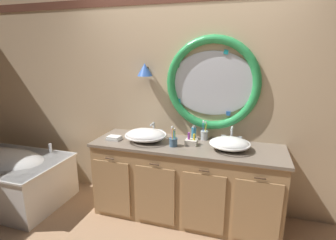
{
  "coord_description": "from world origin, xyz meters",
  "views": [
    {
      "loc": [
        0.66,
        -2.27,
        1.78
      ],
      "look_at": [
        -0.13,
        0.25,
        1.09
      ],
      "focal_mm": 27.9,
      "sensor_mm": 36.0,
      "label": 1
    }
  ],
  "objects_px": {
    "soap_dispenser": "(194,133)",
    "toiletry_basket": "(191,142)",
    "sink_basin_left": "(146,135)",
    "sink_basin_right": "(230,144)",
    "toothbrush_holder_right": "(204,135)",
    "bathtub": "(5,175)",
    "folded_hand_towel": "(114,138)",
    "toothbrush_holder_left": "(173,141)"
  },
  "relations": [
    {
      "from": "toothbrush_holder_left",
      "to": "folded_hand_towel",
      "type": "relative_size",
      "value": 1.46
    },
    {
      "from": "soap_dispenser",
      "to": "sink_basin_right",
      "type": "bearing_deg",
      "value": -27.96
    },
    {
      "from": "toothbrush_holder_left",
      "to": "toiletry_basket",
      "type": "height_order",
      "value": "toothbrush_holder_left"
    },
    {
      "from": "folded_hand_towel",
      "to": "soap_dispenser",
      "type": "bearing_deg",
      "value": 18.57
    },
    {
      "from": "toiletry_basket",
      "to": "soap_dispenser",
      "type": "bearing_deg",
      "value": 94.17
    },
    {
      "from": "toothbrush_holder_left",
      "to": "toiletry_basket",
      "type": "bearing_deg",
      "value": 28.68
    },
    {
      "from": "soap_dispenser",
      "to": "toiletry_basket",
      "type": "bearing_deg",
      "value": -85.83
    },
    {
      "from": "sink_basin_left",
      "to": "toothbrush_holder_left",
      "type": "height_order",
      "value": "toothbrush_holder_left"
    },
    {
      "from": "bathtub",
      "to": "toothbrush_holder_left",
      "type": "xyz_separation_m",
      "value": [
        2.06,
        0.26,
        0.56
      ]
    },
    {
      "from": "sink_basin_left",
      "to": "toothbrush_holder_right",
      "type": "distance_m",
      "value": 0.64
    },
    {
      "from": "toothbrush_holder_right",
      "to": "toiletry_basket",
      "type": "bearing_deg",
      "value": -115.38
    },
    {
      "from": "sink_basin_right",
      "to": "soap_dispenser",
      "type": "relative_size",
      "value": 2.47
    },
    {
      "from": "toothbrush_holder_left",
      "to": "soap_dispenser",
      "type": "xyz_separation_m",
      "value": [
        0.16,
        0.28,
        0.02
      ]
    },
    {
      "from": "toothbrush_holder_right",
      "to": "bathtub",
      "type": "bearing_deg",
      "value": -166.52
    },
    {
      "from": "toothbrush_holder_left",
      "to": "soap_dispenser",
      "type": "height_order",
      "value": "toothbrush_holder_left"
    },
    {
      "from": "bathtub",
      "to": "sink_basin_right",
      "type": "bearing_deg",
      "value": 7.0
    },
    {
      "from": "sink_basin_left",
      "to": "toiletry_basket",
      "type": "relative_size",
      "value": 3.51
    },
    {
      "from": "bathtub",
      "to": "sink_basin_left",
      "type": "xyz_separation_m",
      "value": [
        1.73,
        0.32,
        0.58
      ]
    },
    {
      "from": "sink_basin_left",
      "to": "toothbrush_holder_left",
      "type": "bearing_deg",
      "value": -11.11
    },
    {
      "from": "toothbrush_holder_left",
      "to": "folded_hand_towel",
      "type": "height_order",
      "value": "toothbrush_holder_left"
    },
    {
      "from": "toothbrush_holder_right",
      "to": "toiletry_basket",
      "type": "distance_m",
      "value": 0.23
    },
    {
      "from": "bathtub",
      "to": "folded_hand_towel",
      "type": "relative_size",
      "value": 9.75
    },
    {
      "from": "bathtub",
      "to": "toothbrush_holder_left",
      "type": "distance_m",
      "value": 2.15
    },
    {
      "from": "sink_basin_right",
      "to": "soap_dispenser",
      "type": "distance_m",
      "value": 0.46
    },
    {
      "from": "soap_dispenser",
      "to": "toiletry_basket",
      "type": "distance_m",
      "value": 0.19
    },
    {
      "from": "sink_basin_left",
      "to": "sink_basin_right",
      "type": "height_order",
      "value": "sink_basin_left"
    },
    {
      "from": "toothbrush_holder_right",
      "to": "soap_dispenser",
      "type": "bearing_deg",
      "value": -169.66
    },
    {
      "from": "sink_basin_right",
      "to": "folded_hand_towel",
      "type": "distance_m",
      "value": 1.25
    },
    {
      "from": "sink_basin_right",
      "to": "toothbrush_holder_right",
      "type": "height_order",
      "value": "toothbrush_holder_right"
    },
    {
      "from": "sink_basin_right",
      "to": "toiletry_basket",
      "type": "relative_size",
      "value": 3.12
    },
    {
      "from": "sink_basin_left",
      "to": "toothbrush_holder_right",
      "type": "relative_size",
      "value": 2.09
    },
    {
      "from": "sink_basin_left",
      "to": "toothbrush_holder_left",
      "type": "distance_m",
      "value": 0.34
    },
    {
      "from": "toothbrush_holder_left",
      "to": "toiletry_basket",
      "type": "xyz_separation_m",
      "value": [
        0.17,
        0.09,
        -0.02
      ]
    },
    {
      "from": "bathtub",
      "to": "sink_basin_left",
      "type": "relative_size",
      "value": 3.26
    },
    {
      "from": "folded_hand_towel",
      "to": "toiletry_basket",
      "type": "distance_m",
      "value": 0.86
    },
    {
      "from": "soap_dispenser",
      "to": "folded_hand_towel",
      "type": "distance_m",
      "value": 0.88
    },
    {
      "from": "bathtub",
      "to": "toiletry_basket",
      "type": "height_order",
      "value": "toiletry_basket"
    },
    {
      "from": "bathtub",
      "to": "sink_basin_right",
      "type": "relative_size",
      "value": 3.68
    },
    {
      "from": "soap_dispenser",
      "to": "toiletry_basket",
      "type": "xyz_separation_m",
      "value": [
        0.01,
        -0.19,
        -0.04
      ]
    },
    {
      "from": "sink_basin_left",
      "to": "toiletry_basket",
      "type": "xyz_separation_m",
      "value": [
        0.5,
        0.03,
        -0.03
      ]
    },
    {
      "from": "sink_basin_left",
      "to": "toothbrush_holder_left",
      "type": "relative_size",
      "value": 2.05
    },
    {
      "from": "bathtub",
      "to": "toothbrush_holder_right",
      "type": "bearing_deg",
      "value": 13.48
    }
  ]
}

